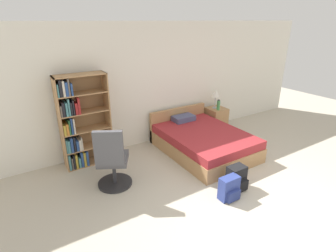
# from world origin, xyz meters

# --- Properties ---
(ground_plane) EXTENTS (14.00, 14.00, 0.00)m
(ground_plane) POSITION_xyz_m (0.00, 0.00, 0.00)
(ground_plane) COLOR #BCB29E
(wall_back) EXTENTS (9.00, 0.06, 2.60)m
(wall_back) POSITION_xyz_m (0.00, 3.23, 1.30)
(wall_back) COLOR silver
(wall_back) RESTS_ON ground_plane
(bookshelf) EXTENTS (0.90, 0.34, 1.74)m
(bookshelf) POSITION_xyz_m (-1.77, 2.94, 0.84)
(bookshelf) COLOR #AD7F51
(bookshelf) RESTS_ON ground_plane
(bed) EXTENTS (1.49, 2.01, 0.72)m
(bed) POSITION_xyz_m (0.54, 2.17, 0.24)
(bed) COLOR #AD7F51
(bed) RESTS_ON ground_plane
(office_chair) EXTENTS (0.67, 0.71, 1.11)m
(office_chair) POSITION_xyz_m (-1.54, 1.90, 0.49)
(office_chair) COLOR #232326
(office_chair) RESTS_ON ground_plane
(nightstand) EXTENTS (0.44, 0.47, 0.57)m
(nightstand) POSITION_xyz_m (1.58, 2.91, 0.29)
(nightstand) COLOR #AD7F51
(nightstand) RESTS_ON ground_plane
(table_lamp) EXTENTS (0.21, 0.21, 0.47)m
(table_lamp) POSITION_xyz_m (1.55, 2.94, 0.94)
(table_lamp) COLOR #B2B2B7
(table_lamp) RESTS_ON nightstand
(water_bottle) EXTENTS (0.08, 0.08, 0.26)m
(water_bottle) POSITION_xyz_m (1.53, 2.79, 0.70)
(water_bottle) COLOR #3F8C4C
(water_bottle) RESTS_ON nightstand
(backpack_black) EXTENTS (0.30, 0.28, 0.40)m
(backpack_black) POSITION_xyz_m (0.18, 0.80, 0.19)
(backpack_black) COLOR black
(backpack_black) RESTS_ON ground_plane
(backpack_blue) EXTENTS (0.32, 0.22, 0.38)m
(backpack_blue) POSITION_xyz_m (-0.12, 0.66, 0.18)
(backpack_blue) COLOR navy
(backpack_blue) RESTS_ON ground_plane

